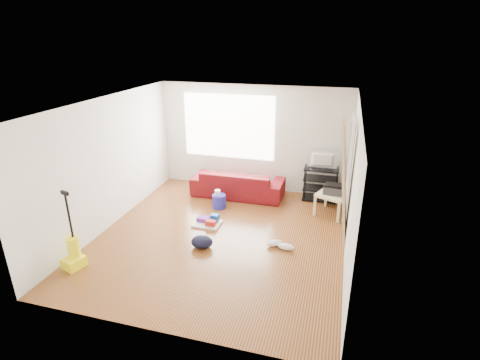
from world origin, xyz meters
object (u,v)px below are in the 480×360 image
(sofa, at_px, (238,195))
(tv_stand, at_px, (320,184))
(cleaning_tray, at_px, (208,222))
(side_table, at_px, (333,197))
(bucket, at_px, (219,207))
(vacuum, at_px, (74,253))
(backpack, at_px, (202,247))

(sofa, xyz_separation_m, tv_stand, (1.87, 0.27, 0.39))
(sofa, height_order, cleaning_tray, sofa)
(cleaning_tray, bearing_deg, sofa, 83.56)
(side_table, relative_size, cleaning_tray, 1.39)
(tv_stand, bearing_deg, bucket, -154.18)
(tv_stand, relative_size, bucket, 2.55)
(vacuum, bearing_deg, tv_stand, 62.22)
(tv_stand, bearing_deg, vacuum, -134.46)
(bucket, height_order, cleaning_tray, cleaning_tray)
(sofa, distance_m, backpack, 2.39)
(cleaning_tray, relative_size, vacuum, 0.41)
(side_table, bearing_deg, bucket, -171.82)
(side_table, distance_m, backpack, 2.95)
(side_table, xyz_separation_m, cleaning_tray, (-2.34, -1.14, -0.34))
(side_table, height_order, backpack, side_table)
(sofa, height_order, vacuum, vacuum)
(sofa, relative_size, cleaning_tray, 3.92)
(sofa, relative_size, side_table, 2.82)
(cleaning_tray, height_order, vacuum, vacuum)
(tv_stand, bearing_deg, side_table, -66.67)
(tv_stand, distance_m, bucket, 2.35)
(side_table, xyz_separation_m, vacuum, (-3.95, -3.09, -0.15))
(side_table, height_order, vacuum, vacuum)
(side_table, bearing_deg, backpack, -137.45)
(bucket, height_order, vacuum, vacuum)
(side_table, bearing_deg, vacuum, -141.99)
(sofa, distance_m, bucket, 0.79)
(side_table, bearing_deg, sofa, 169.22)
(tv_stand, relative_size, backpack, 1.94)
(bucket, bearing_deg, backpack, -82.11)
(sofa, height_order, side_table, side_table)
(sofa, xyz_separation_m, side_table, (2.17, -0.41, 0.40))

